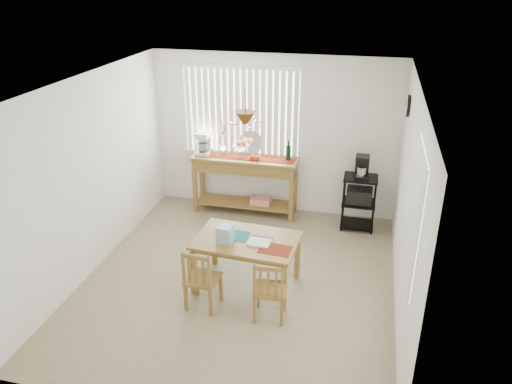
% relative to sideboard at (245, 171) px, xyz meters
% --- Properties ---
extents(ground, '(4.00, 4.50, 0.01)m').
position_rel_sideboard_xyz_m(ground, '(0.42, -1.99, -0.74)').
color(ground, gray).
extents(room_shell, '(4.20, 4.70, 2.70)m').
position_rel_sideboard_xyz_m(room_shell, '(0.42, -1.97, 0.96)').
color(room_shell, white).
rests_on(room_shell, ground).
extents(sideboard, '(1.73, 0.49, 0.97)m').
position_rel_sideboard_xyz_m(sideboard, '(0.00, 0.00, 0.00)').
color(sideboard, olive).
rests_on(sideboard, ground).
extents(sideboard_items, '(1.65, 0.41, 0.75)m').
position_rel_sideboard_xyz_m(sideboard_items, '(-0.31, 0.02, 0.40)').
color(sideboard_items, maroon).
rests_on(sideboard_items, sideboard).
extents(wire_cart, '(0.51, 0.41, 0.87)m').
position_rel_sideboard_xyz_m(wire_cart, '(1.86, -0.14, -0.21)').
color(wire_cart, black).
rests_on(wire_cart, ground).
extents(cart_items, '(0.20, 0.25, 0.36)m').
position_rel_sideboard_xyz_m(cart_items, '(1.86, -0.13, 0.30)').
color(cart_items, black).
rests_on(cart_items, wire_cart).
extents(dining_table, '(1.34, 0.91, 0.69)m').
position_rel_sideboard_xyz_m(dining_table, '(0.54, -2.07, -0.12)').
color(dining_table, olive).
rests_on(dining_table, ground).
extents(table_items, '(0.98, 0.52, 0.22)m').
position_rel_sideboard_xyz_m(table_items, '(0.41, -2.17, 0.04)').
color(table_items, '#157973').
rests_on(table_items, dining_table).
extents(chair_left, '(0.41, 0.41, 0.81)m').
position_rel_sideboard_xyz_m(chair_left, '(0.14, -2.64, -0.33)').
color(chair_left, olive).
rests_on(chair_left, ground).
extents(chair_right, '(0.40, 0.40, 0.79)m').
position_rel_sideboard_xyz_m(chair_right, '(0.97, -2.66, -0.34)').
color(chair_right, olive).
rests_on(chair_right, ground).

